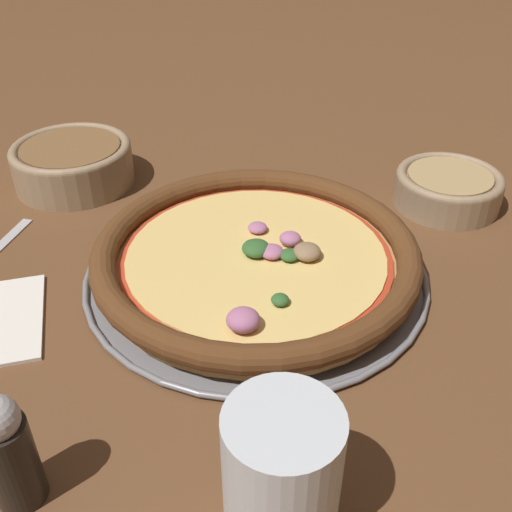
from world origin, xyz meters
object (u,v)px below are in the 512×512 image
object	(u,v)px
pizza	(256,255)
drinking_cup	(282,474)
pepper_shaker	(8,452)
bowl_near	(448,187)
bowl_far	(73,162)
pizza_tray	(256,272)

from	to	relation	value
pizza	drinking_cup	world-z (taller)	drinking_cup
pizza	pepper_shaker	distance (m)	0.30
drinking_cup	pepper_shaker	xyz separation A→B (m)	(-0.18, -0.03, -0.00)
pizza	pepper_shaker	size ratio (longest dim) A/B	3.50
bowl_near	bowl_far	bearing A→B (deg)	-171.21
pizza	bowl_near	distance (m)	0.28
pizza	bowl_far	xyz separation A→B (m)	(-0.28, 0.13, 0.01)
bowl_far	drinking_cup	world-z (taller)	drinking_cup
pepper_shaker	pizza	bearing A→B (deg)	72.98
bowl_near	bowl_far	xyz separation A→B (m)	(-0.47, -0.07, 0.01)
pizza	drinking_cup	xyz separation A→B (m)	(0.09, -0.26, 0.03)
pizza	drinking_cup	bearing A→B (deg)	-71.29
bowl_near	bowl_far	size ratio (longest dim) A/B	0.84
pizza	pepper_shaker	bearing A→B (deg)	-107.02
pizza_tray	pizza	distance (m)	0.02
pizza_tray	bowl_near	bearing A→B (deg)	47.44
pizza	pepper_shaker	xyz separation A→B (m)	(-0.09, -0.29, 0.02)
bowl_far	drinking_cup	size ratio (longest dim) A/B	1.48
bowl_far	drinking_cup	xyz separation A→B (m)	(0.37, -0.39, 0.02)
bowl_near	drinking_cup	xyz separation A→B (m)	(-0.10, -0.47, 0.03)
pizza_tray	pepper_shaker	size ratio (longest dim) A/B	3.70
pizza	bowl_far	distance (m)	0.31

